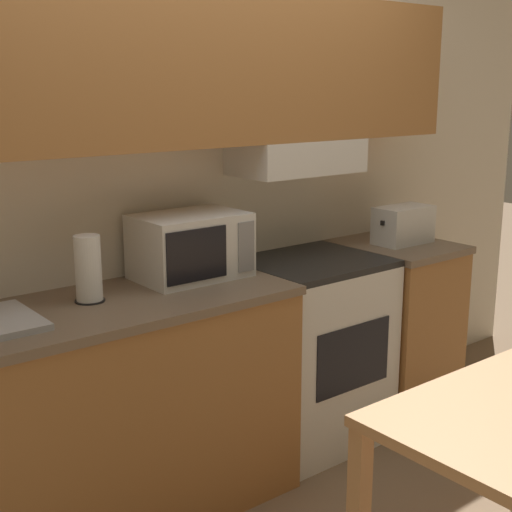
{
  "coord_description": "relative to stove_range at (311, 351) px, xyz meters",
  "views": [
    {
      "loc": [
        -1.67,
        -2.71,
        1.74
      ],
      "look_at": [
        0.05,
        -0.55,
        1.08
      ],
      "focal_mm": 50.0,
      "sensor_mm": 36.0,
      "label": 1
    }
  ],
  "objects": [
    {
      "name": "stove_range",
      "position": [
        0.0,
        0.0,
        0.0
      ],
      "size": [
        0.66,
        0.58,
        0.93
      ],
      "color": "silver",
      "rests_on": "ground_plane"
    },
    {
      "name": "microwave",
      "position": [
        -0.63,
        0.09,
        0.6
      ],
      "size": [
        0.47,
        0.33,
        0.28
      ],
      "color": "silver",
      "rests_on": "lower_counter_main"
    },
    {
      "name": "lower_counter_right_stub",
      "position": [
        0.6,
        -0.01,
        0.0
      ],
      "size": [
        0.52,
        0.62,
        0.93
      ],
      "color": "#A36B38",
      "rests_on": "ground_plane"
    },
    {
      "name": "wall_back",
      "position": [
        -0.59,
        0.22,
        1.06
      ],
      "size": [
        5.3,
        0.38,
        2.55
      ],
      "color": "silver",
      "rests_on": "ground_plane"
    },
    {
      "name": "paper_towel_roll",
      "position": [
        -1.14,
        0.04,
        0.59
      ],
      "size": [
        0.12,
        0.12,
        0.26
      ],
      "color": "black",
      "rests_on": "lower_counter_main"
    },
    {
      "name": "lower_counter_main",
      "position": [
        -1.2,
        -0.01,
        0.0
      ],
      "size": [
        1.73,
        0.62,
        0.93
      ],
      "color": "#A36B38",
      "rests_on": "ground_plane"
    },
    {
      "name": "toaster",
      "position": [
        0.62,
        -0.03,
        0.56
      ],
      "size": [
        0.33,
        0.18,
        0.2
      ],
      "color": "silver",
      "rests_on": "lower_counter_right_stub"
    },
    {
      "name": "ground_plane",
      "position": [
        -0.61,
        0.29,
        -0.47
      ],
      "size": [
        16.0,
        16.0,
        0.0
      ],
      "primitive_type": "plane",
      "color": "#7F664C"
    }
  ]
}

